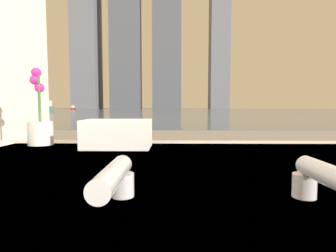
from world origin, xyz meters
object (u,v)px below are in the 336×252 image
(faucet_near, at_px, (116,179))
(faucet_far, at_px, (323,180))
(towel_stack, at_px, (118,134))
(potted_orchid, at_px, (40,125))

(faucet_near, distance_m, faucet_far, 0.35)
(faucet_far, relative_size, towel_stack, 0.68)
(faucet_near, distance_m, towel_stack, 0.69)
(faucet_far, bearing_deg, potted_orchid, 138.80)
(towel_stack, bearing_deg, potted_orchid, 168.11)
(faucet_far, height_order, potted_orchid, potted_orchid)
(faucet_near, xyz_separation_m, potted_orchid, (-0.51, 0.75, 0.04))
(faucet_near, height_order, towel_stack, towel_stack)
(potted_orchid, bearing_deg, towel_stack, -11.89)
(faucet_far, distance_m, potted_orchid, 1.14)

